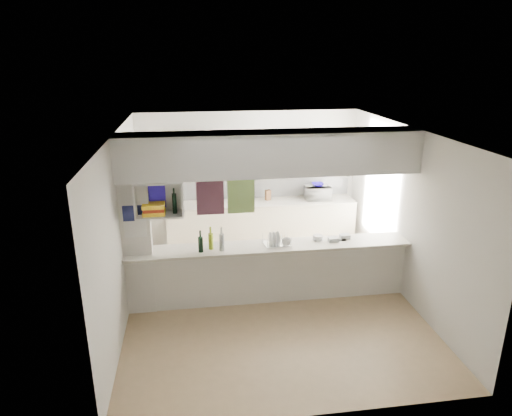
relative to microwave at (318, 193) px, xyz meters
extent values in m
plane|color=#A0835D|center=(-1.30, -2.07, -1.05)|extent=(4.80, 4.80, 0.00)
plane|color=white|center=(-1.30, -2.07, 1.55)|extent=(4.80, 4.80, 0.00)
plane|color=silver|center=(-1.30, 0.33, 0.25)|extent=(4.20, 0.00, 4.20)
plane|color=silver|center=(-3.40, -2.07, 0.25)|extent=(0.00, 4.80, 4.80)
plane|color=silver|center=(0.80, -2.07, 0.25)|extent=(0.00, 4.80, 4.80)
cube|color=silver|center=(-1.30, -2.07, -0.61)|extent=(4.20, 0.15, 0.88)
cube|color=beige|center=(-1.30, -2.07, -0.15)|extent=(4.20, 0.50, 0.04)
cube|color=white|center=(-1.30, -2.07, 1.25)|extent=(4.20, 0.50, 0.60)
cube|color=silver|center=(-3.20, -2.07, 0.25)|extent=(0.40, 0.18, 2.60)
cube|color=#191E4C|center=(-3.20, -2.17, 0.50)|extent=(0.30, 0.01, 0.22)
cube|color=white|center=(-3.20, -2.17, 0.27)|extent=(0.30, 0.01, 0.24)
cube|color=black|center=(-2.15, -1.85, 0.63)|extent=(0.40, 0.02, 0.62)
cube|color=#197258|center=(-1.70, -1.85, 0.63)|extent=(0.40, 0.02, 0.62)
cube|color=white|center=(-2.85, -2.17, 0.46)|extent=(0.65, 0.35, 0.02)
cube|color=white|center=(-2.85, -2.17, 0.93)|extent=(0.65, 0.35, 0.02)
cube|color=white|center=(-2.85, -2.01, 0.70)|extent=(0.65, 0.02, 0.50)
cube|color=white|center=(-3.16, -2.17, 0.70)|extent=(0.02, 0.35, 0.50)
cube|color=white|center=(-2.54, -2.17, 0.70)|extent=(0.02, 0.35, 0.50)
cube|color=yellow|center=(-2.93, -2.17, 0.50)|extent=(0.30, 0.24, 0.05)
cube|color=#B43118|center=(-2.93, -2.17, 0.55)|extent=(0.28, 0.22, 0.05)
cube|color=yellow|center=(-2.93, -2.17, 0.60)|extent=(0.30, 0.24, 0.05)
cube|color=#1C0E9E|center=(-2.90, -2.05, 0.70)|extent=(0.26, 0.02, 0.34)
cylinder|color=black|center=(-2.65, -2.17, 0.61)|extent=(0.06, 0.06, 0.28)
cube|color=beige|center=(-1.10, 0.03, -0.60)|extent=(3.60, 0.60, 0.90)
cube|color=beige|center=(-1.10, 0.03, -0.15)|extent=(3.60, 0.63, 0.03)
cube|color=silver|center=(-1.10, 0.31, 0.17)|extent=(3.60, 0.03, 0.60)
cube|color=beige|center=(-1.30, 0.16, 0.83)|extent=(2.62, 0.34, 0.72)
cube|color=white|center=(-0.55, 0.09, 0.43)|extent=(0.60, 0.46, 0.12)
cube|color=silver|center=(-0.55, -0.14, 0.39)|extent=(0.60, 0.02, 0.05)
imported|color=white|center=(0.00, 0.00, 0.00)|extent=(0.48, 0.33, 0.27)
imported|color=#1C0E9E|center=(0.00, 0.03, 0.16)|extent=(0.23, 0.23, 0.06)
cube|color=silver|center=(-1.19, -2.04, -0.13)|extent=(0.42, 0.33, 0.01)
cylinder|color=white|center=(-1.29, -2.05, -0.02)|extent=(0.03, 0.19, 0.19)
cylinder|color=white|center=(-1.23, -2.05, -0.02)|extent=(0.03, 0.19, 0.19)
cylinder|color=white|center=(-1.17, -2.04, -0.02)|extent=(0.03, 0.19, 0.19)
imported|color=white|center=(-1.07, -2.13, -0.07)|extent=(0.15, 0.15, 0.11)
cylinder|color=black|center=(-2.32, -2.16, -0.02)|extent=(0.07, 0.07, 0.22)
cylinder|color=black|center=(-2.32, -2.16, 0.14)|extent=(0.03, 0.03, 0.10)
cylinder|color=#849D1A|center=(-2.17, -2.08, -0.01)|extent=(0.07, 0.07, 0.24)
cylinder|color=#849D1A|center=(-2.17, -2.08, 0.16)|extent=(0.03, 0.03, 0.10)
cylinder|color=silver|center=(-2.02, -2.16, -0.01)|extent=(0.07, 0.07, 0.25)
cylinder|color=silver|center=(-2.02, -2.16, 0.17)|extent=(0.03, 0.03, 0.10)
cylinder|color=silver|center=(-0.55, -1.97, -0.10)|extent=(0.15, 0.15, 0.07)
cube|color=silver|center=(-0.33, -2.07, -0.10)|extent=(0.15, 0.11, 0.06)
cube|color=silver|center=(-0.12, -1.97, -0.10)|extent=(0.15, 0.11, 0.06)
cube|color=black|center=(-0.20, -2.04, -0.13)|extent=(0.14, 0.07, 0.01)
cylinder|color=black|center=(-1.67, 0.08, -0.07)|extent=(0.10, 0.10, 0.13)
cube|color=brown|center=(-0.96, 0.11, -0.03)|extent=(0.12, 0.11, 0.20)
camera|label=1|loc=(-2.39, -8.18, 2.55)|focal=32.00mm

